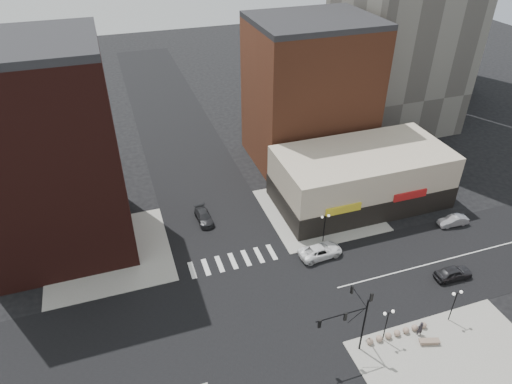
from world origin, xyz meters
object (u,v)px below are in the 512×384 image
street_lamp_ne (325,222)px  silver_sedan (453,221)px  white_suv (320,251)px  street_lamp_se_a (388,318)px  dark_sedan_north (204,217)px  stone_bench (429,342)px  traffic_signal (355,315)px  dark_sedan_east (453,273)px  pedestrian (420,328)px  street_lamp_se_b (456,299)px

street_lamp_ne → silver_sedan: bearing=-7.5°
street_lamp_ne → white_suv: (-1.50, -2.33, -2.52)m
street_lamp_se_a → silver_sedan: street_lamp_se_a is taller
street_lamp_se_a → dark_sedan_north: bearing=116.4°
street_lamp_se_a → stone_bench: bearing=-24.6°
traffic_signal → street_lamp_se_a: size_ratio=1.87×
street_lamp_se_a → dark_sedan_east: size_ratio=0.92×
street_lamp_ne → white_suv: size_ratio=0.75×
traffic_signal → white_suv: bearing=76.4°
street_lamp_se_a → white_suv: bearing=92.1°
traffic_signal → white_suv: (3.26, 13.50, -4.19)m
white_suv → dark_sedan_east: (13.06, -8.50, -0.00)m
street_lamp_se_a → dark_sedan_north: 28.39m
dark_sedan_east → street_lamp_ne: bearing=49.5°
street_lamp_ne → pedestrian: street_lamp_ne is taller
traffic_signal → dark_sedan_north: size_ratio=1.66×
traffic_signal → white_suv: size_ratio=1.40×
street_lamp_se_b → white_suv: street_lamp_se_b is taller
stone_bench → white_suv: bearing=123.2°
traffic_signal → white_suv: traffic_signal is taller
dark_sedan_east → silver_sedan: dark_sedan_east is taller
white_suv → silver_sedan: white_suv is taller
street_lamp_se_b → white_suv: (-8.50, 13.67, -2.52)m
traffic_signal → silver_sedan: (23.04, 13.44, -4.28)m
street_lamp_se_b → dark_sedan_east: street_lamp_se_b is taller
street_lamp_ne → street_lamp_se_a: bearing=-93.6°
street_lamp_ne → silver_sedan: size_ratio=1.01×
street_lamp_se_b → silver_sedan: street_lamp_se_b is taller
dark_sedan_north → stone_bench: size_ratio=2.21×
traffic_signal → dark_sedan_north: traffic_signal is taller
silver_sedan → pedestrian: pedestrian is taller
street_lamp_se_b → silver_sedan: 17.86m
dark_sedan_north → stone_bench: 31.94m
dark_sedan_north → pedestrian: size_ratio=2.56×
dark_sedan_east → dark_sedan_north: dark_sedan_east is taller
white_suv → dark_sedan_north: 16.78m
street_lamp_se_a → street_lamp_ne: bearing=86.4°
street_lamp_se_b → pedestrian: bearing=-171.5°
street_lamp_se_a → street_lamp_se_b: bearing=0.0°
traffic_signal → dark_sedan_east: traffic_signal is taller
dark_sedan_east → stone_bench: bearing=132.6°
dark_sedan_north → dark_sedan_east: bearing=-41.4°
street_lamp_se_a → pedestrian: 4.48m
street_lamp_ne → stone_bench: 18.40m
silver_sedan → dark_sedan_north: bearing=-106.7°
traffic_signal → dark_sedan_east: size_ratio=1.72×
street_lamp_se_a → white_suv: 13.91m
dark_sedan_east → stone_bench: size_ratio=2.12×
silver_sedan → pedestrian: (-15.45, -14.23, 0.36)m
street_lamp_se_b → white_suv: bearing=121.9°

